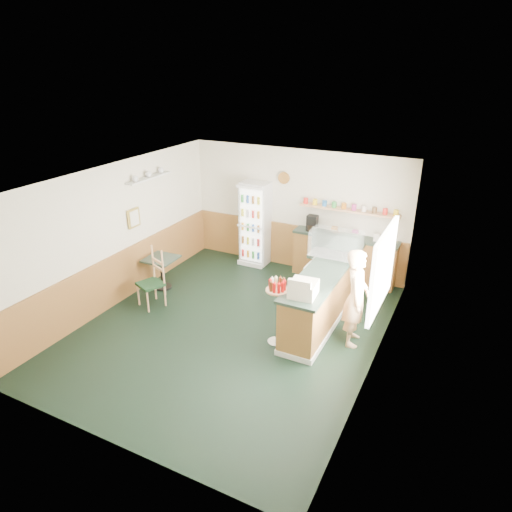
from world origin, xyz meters
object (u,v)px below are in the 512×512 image
Objects in this scene: shopkeeper at (356,298)px; cafe_chair at (153,275)px; drinks_fridge at (255,224)px; display_case at (336,245)px; cash_register at (303,289)px; condiment_stand at (277,300)px; cafe_table at (162,267)px.

shopkeeper is 3.86m from cafe_chair.
drinks_fridge is 2.56m from display_case.
cash_register is 0.54m from condiment_stand.
condiment_stand is (-0.44, -0.00, -0.31)m from cash_register.
cafe_table is (-3.40, 0.77, -0.65)m from cash_register.
cafe_chair is at bearing 176.45° from condiment_stand.
display_case is at bearing 14.27° from cafe_table.
shopkeeper is 4.12m from cafe_table.
drinks_fridge is 3.34m from condiment_stand.
cafe_table is (-4.10, 0.18, -0.37)m from shopkeeper.
display_case is 1.64m from cash_register.
cash_register is (2.26, -2.79, 0.17)m from drinks_fridge.
cafe_table is (-1.14, -2.02, -0.48)m from drinks_fridge.
drinks_fridge is 2.37m from cafe_table.
condiment_stand is at bearing 175.81° from cash_register.
cafe_table is at bearing 76.80° from shopkeeper.
display_case is 3.52m from cafe_chair.
cafe_chair reaches higher than cafe_table.
drinks_fridge is at bearing 93.87° from cafe_chair.
display_case is 0.80× the size of condiment_stand.
condiment_stand is (-1.14, -0.60, -0.03)m from shopkeeper.
drinks_fridge is at bearing 124.15° from cash_register.
drinks_fridge is at bearing 122.91° from condiment_stand.
condiment_stand is at bearing 18.65° from cafe_chair.
drinks_fridge is 3.69m from shopkeeper.
display_case is at bearing 23.18° from shopkeeper.
cash_register is at bearing -51.08° from drinks_fridge.
drinks_fridge is 2.80m from cafe_chair.
cash_register is 3.55m from cafe_table.
shopkeeper reaches higher than condiment_stand.
cafe_table is at bearing -165.73° from display_case.
drinks_fridge reaches higher than cafe_table.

